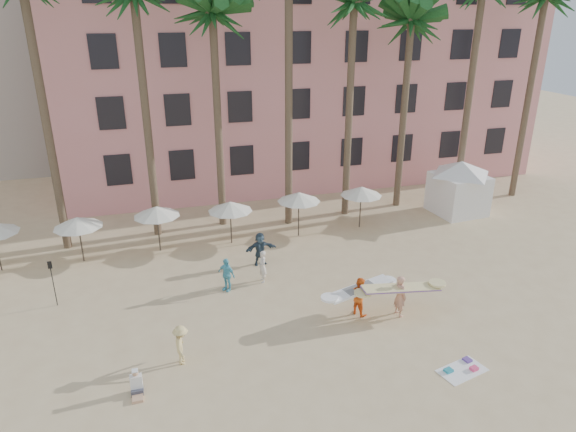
{
  "coord_description": "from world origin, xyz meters",
  "views": [
    {
      "loc": [
        -5.34,
        -14.17,
        12.43
      ],
      "look_at": [
        0.5,
        6.0,
        4.0
      ],
      "focal_mm": 32.0,
      "sensor_mm": 36.0,
      "label": 1
    }
  ],
  "objects_px": {
    "carrier_yellow": "(400,293)",
    "cabana": "(459,183)",
    "carrier_white": "(359,295)",
    "pink_hotel": "(297,71)"
  },
  "relations": [
    {
      "from": "pink_hotel",
      "to": "carrier_yellow",
      "type": "height_order",
      "value": "pink_hotel"
    },
    {
      "from": "carrier_yellow",
      "to": "carrier_white",
      "type": "distance_m",
      "value": 1.76
    },
    {
      "from": "carrier_yellow",
      "to": "cabana",
      "type": "bearing_deg",
      "value": 46.91
    },
    {
      "from": "pink_hotel",
      "to": "carrier_yellow",
      "type": "xyz_separation_m",
      "value": [
        -2.3,
        -22.97,
        -6.93
      ]
    },
    {
      "from": "cabana",
      "to": "carrier_white",
      "type": "distance_m",
      "value": 14.63
    },
    {
      "from": "cabana",
      "to": "carrier_yellow",
      "type": "bearing_deg",
      "value": -133.09
    },
    {
      "from": "pink_hotel",
      "to": "carrier_white",
      "type": "height_order",
      "value": "pink_hotel"
    },
    {
      "from": "pink_hotel",
      "to": "carrier_white",
      "type": "xyz_separation_m",
      "value": [
        -3.96,
        -22.38,
        -7.06
      ]
    },
    {
      "from": "carrier_yellow",
      "to": "carrier_white",
      "type": "xyz_separation_m",
      "value": [
        -1.65,
        0.6,
        -0.13
      ]
    },
    {
      "from": "carrier_white",
      "to": "carrier_yellow",
      "type": "bearing_deg",
      "value": -19.86
    }
  ]
}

